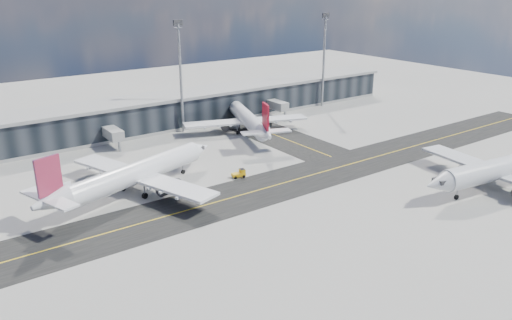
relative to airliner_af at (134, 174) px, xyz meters
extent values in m
plane|color=gray|center=(26.96, -16.07, -4.03)|extent=(300.00, 300.00, 0.00)
cube|color=black|center=(26.96, -12.07, -4.02)|extent=(180.00, 14.00, 0.02)
cube|color=black|center=(44.96, 18.93, -4.02)|extent=(14.00, 50.00, 0.02)
cube|color=yellow|center=(26.96, -12.07, -4.00)|extent=(180.00, 0.25, 0.01)
cube|color=yellow|center=(44.96, 18.93, -4.00)|extent=(0.25, 50.00, 0.01)
cube|color=black|center=(26.96, 38.93, -0.03)|extent=(150.00, 12.00, 8.00)
cube|color=gray|center=(26.96, 38.93, 4.37)|extent=(152.00, 13.00, 0.80)
cube|color=gray|center=(26.96, 38.93, -3.63)|extent=(150.00, 12.20, 0.80)
cube|color=gray|center=(6.96, 30.93, -0.53)|extent=(3.00, 10.00, 2.40)
cylinder|color=gray|center=(6.96, 25.93, -2.83)|extent=(0.60, 0.60, 2.40)
cube|color=gray|center=(56.96, 30.93, -0.53)|extent=(3.00, 10.00, 2.40)
cylinder|color=gray|center=(56.96, 25.93, -2.83)|extent=(0.60, 0.60, 2.40)
cylinder|color=gray|center=(26.96, 31.93, 9.97)|extent=(0.70, 0.70, 28.00)
cube|color=#2D2D30|center=(26.96, 31.93, 24.17)|extent=(2.50, 0.50, 1.40)
cylinder|color=gray|center=(76.96, 31.93, 9.97)|extent=(0.70, 0.70, 28.00)
cube|color=#2D2D30|center=(76.96, 31.93, 24.17)|extent=(2.50, 0.50, 1.40)
cylinder|color=white|center=(0.59, 0.20, 0.07)|extent=(30.47, 13.61, 4.10)
cone|color=white|center=(17.12, 5.70, 0.07)|extent=(6.16, 5.51, 4.10)
cone|color=white|center=(-16.43, -5.47, 0.69)|extent=(7.13, 5.83, 4.10)
cube|color=white|center=(1.56, 0.52, -0.95)|extent=(15.87, 34.68, 0.51)
cylinder|color=#2D2D30|center=(0.59, 6.68, -2.08)|extent=(4.83, 3.60, 2.36)
cylinder|color=#2D2D30|center=(4.48, -4.99, -2.08)|extent=(4.83, 3.60, 2.36)
cube|color=silver|center=(0.59, 6.68, -1.26)|extent=(2.07, 1.04, 0.82)
cube|color=silver|center=(4.48, -4.99, -1.26)|extent=(2.07, 1.04, 0.82)
cube|color=#722248|center=(-15.94, -5.31, 4.99)|extent=(4.23, 1.80, 6.36)
cube|color=white|center=(-16.43, -5.47, 1.30)|extent=(6.61, 12.58, 0.36)
cube|color=#2D2D30|center=(16.64, 5.54, 0.48)|extent=(2.66, 2.79, 0.72)
cylinder|color=gray|center=(12.26, 4.08, -2.80)|extent=(0.31, 0.31, 2.05)
cylinder|color=black|center=(12.26, 4.08, -3.57)|extent=(0.99, 0.63, 0.92)
cylinder|color=black|center=(-1.35, 2.79, -3.47)|extent=(1.23, 0.84, 1.13)
cylinder|color=black|center=(0.59, -3.04, -3.47)|extent=(1.23, 0.84, 1.13)
cylinder|color=white|center=(40.29, 21.20, -0.14)|extent=(13.41, 28.82, 3.89)
cone|color=white|center=(45.81, 36.80, -0.14)|extent=(5.29, 5.89, 3.89)
cone|color=white|center=(34.60, 5.15, 0.45)|extent=(5.62, 6.80, 3.89)
cube|color=white|center=(40.61, 22.12, -1.11)|extent=(32.82, 15.63, 0.49)
cylinder|color=#2D2D30|center=(35.43, 24.99, -2.18)|extent=(3.47, 4.60, 2.24)
cylinder|color=#2D2D30|center=(46.44, 21.09, -2.18)|extent=(3.47, 4.60, 2.24)
cube|color=silver|center=(35.43, 24.99, -1.40)|extent=(1.02, 1.96, 0.78)
cube|color=silver|center=(46.44, 21.09, -1.40)|extent=(1.02, 1.96, 0.78)
cube|color=red|center=(34.77, 5.61, 4.54)|extent=(1.78, 4.00, 6.03)
cube|color=white|center=(34.60, 5.15, 1.03)|extent=(11.92, 6.47, 0.34)
cube|color=#2D2D30|center=(45.65, 36.34, 0.25)|extent=(2.67, 2.55, 0.68)
cylinder|color=gray|center=(44.18, 32.21, -2.86)|extent=(0.30, 0.30, 1.95)
cylinder|color=black|center=(44.18, 32.21, -3.59)|extent=(0.61, 0.94, 0.88)
cylinder|color=black|center=(37.21, 21.26, -3.49)|extent=(0.82, 1.17, 1.07)
cylinder|color=black|center=(42.71, 19.31, -3.49)|extent=(0.82, 1.17, 1.07)
cylinder|color=silver|center=(59.60, -38.47, 0.16)|extent=(31.68, 8.34, 4.19)
cone|color=silver|center=(41.97, -36.09, 0.16)|extent=(5.75, 4.85, 4.19)
cube|color=silver|center=(58.56, -38.33, -0.89)|extent=(9.93, 35.97, 0.52)
cylinder|color=#2D2D30|center=(58.36, -31.96, -2.04)|extent=(4.68, 2.97, 2.41)
cube|color=silver|center=(58.36, -31.96, -1.20)|extent=(2.13, 0.69, 0.84)
cube|color=#2D2D30|center=(42.48, -36.16, 0.58)|extent=(2.38, 2.56, 0.73)
cylinder|color=gray|center=(47.15, -36.79, -2.77)|extent=(0.28, 0.28, 2.09)
cylinder|color=black|center=(47.15, -36.79, -3.56)|extent=(0.98, 0.49, 0.94)
cylinder|color=black|center=(61.06, -35.49, -3.45)|extent=(1.21, 0.67, 1.15)
cube|color=#FFB90D|center=(20.49, -4.41, -3.33)|extent=(2.98, 1.81, 0.65)
cube|color=#FFB90D|center=(21.31, -4.57, -2.73)|extent=(1.23, 1.38, 0.83)
cube|color=black|center=(21.31, -4.57, -2.41)|extent=(1.13, 1.32, 0.23)
cylinder|color=black|center=(21.52, -4.00, -3.71)|extent=(0.68, 0.35, 0.65)
cylinder|color=black|center=(21.28, -5.18, -3.71)|extent=(0.68, 0.35, 0.65)
cylinder|color=black|center=(19.70, -3.64, -3.71)|extent=(0.68, 0.35, 0.65)
cylinder|color=black|center=(19.47, -4.82, -3.71)|extent=(0.68, 0.35, 0.65)
imported|color=white|center=(39.71, 27.93, -3.26)|extent=(2.63, 5.58, 1.54)
camera|label=1|loc=(-31.80, -83.72, 33.84)|focal=35.00mm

